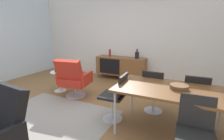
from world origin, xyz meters
name	(u,v)px	position (x,y,z in m)	size (l,w,h in m)	color
ground_plane	(76,108)	(0.00, 0.00, 0.00)	(8.32, 8.32, 0.00)	olive
wall_back	(124,35)	(0.00, 2.60, 1.40)	(6.80, 0.12, 2.80)	white
sideboard	(121,66)	(0.01, 2.30, 0.44)	(1.60, 0.45, 0.72)	brown
vase_cobalt	(110,53)	(-0.38, 2.30, 0.83)	(0.07, 0.07, 0.23)	maroon
vase_sculptural_dark	(137,55)	(0.54, 2.30, 0.82)	(0.12, 0.12, 0.29)	black
dining_table	(171,91)	(1.80, -0.04, 0.70)	(1.60, 0.90, 0.74)	brown
wooden_bowl_on_table	(179,87)	(1.91, -0.01, 0.77)	(0.26, 0.26, 0.06)	brown
dining_chair_back_right	(195,96)	(2.15, 0.51, 0.47)	(0.41, 0.44, 0.86)	black
dining_chair_front_right	(195,132)	(2.15, -0.60, 0.47)	(0.42, 0.44, 0.86)	black
dining_chair_near_window	(116,95)	(0.91, -0.04, 0.47)	(0.45, 0.42, 0.86)	black
dining_chair_back_left	(154,90)	(1.45, 0.51, 0.47)	(0.42, 0.44, 0.86)	black
lounge_chair_red	(73,78)	(-0.42, 0.47, 0.47)	(0.79, 0.74, 0.95)	red
side_table_round	(59,79)	(-1.01, 0.62, 0.32)	(0.44, 0.44, 0.52)	white
fruit_bowl	(59,70)	(-1.01, 0.63, 0.56)	(0.20, 0.20, 0.11)	#262628
area_rug	(50,119)	(-0.17, -0.55, 0.00)	(2.20, 1.70, 0.01)	gray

